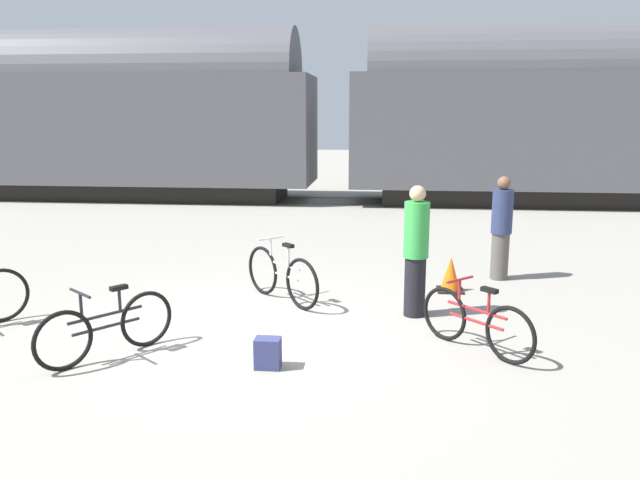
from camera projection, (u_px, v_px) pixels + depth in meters
name	position (u px, v px, depth m)	size (l,w,h in m)	color
ground_plane	(248.00, 335.00, 7.84)	(80.00, 80.00, 0.00)	gray
freight_train	(332.00, 111.00, 19.22)	(25.74, 3.08, 5.34)	black
rail_near	(330.00, 204.00, 19.08)	(37.74, 0.07, 0.01)	#4C4238
rail_far	(334.00, 198.00, 20.48)	(37.74, 0.07, 0.01)	#4C4238
bicycle_silver	(282.00, 276.00, 9.17)	(1.27, 1.28, 0.93)	black
bicycle_black	(107.00, 327.00, 7.06)	(1.08, 1.36, 0.84)	black
bicycle_maroon	(476.00, 322.00, 7.25)	(1.16, 1.20, 0.83)	black
person_in_green	(416.00, 251.00, 8.43)	(0.34, 0.34, 1.80)	black
person_in_navy	(501.00, 228.00, 10.33)	(0.34, 0.34, 1.73)	#514C47
backpack	(268.00, 353.00, 6.80)	(0.28, 0.20, 0.34)	navy
traffic_cone	(451.00, 275.00, 9.73)	(0.40, 0.40, 0.55)	black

